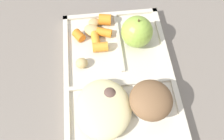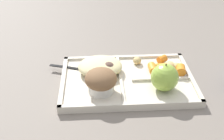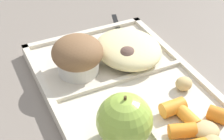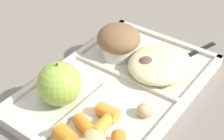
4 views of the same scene
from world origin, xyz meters
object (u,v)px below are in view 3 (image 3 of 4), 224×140
Objects in this scene: plastic_fork at (121,38)px; green_apple at (125,121)px; bran_muffin at (78,56)px; lunch_tray at (127,92)px.

green_apple is at bearing 154.32° from plastic_fork.
plastic_fork is at bearing -60.99° from bran_muffin.
lunch_tray reaches higher than plastic_fork.
plastic_fork is (0.06, -0.11, -0.03)m from bran_muffin.
plastic_fork is at bearing -25.68° from green_apple.
green_apple is 0.47× the size of plastic_fork.
plastic_fork is (0.13, -0.06, 0.01)m from lunch_tray.
lunch_tray is 2.24× the size of plastic_fork.
lunch_tray is 0.11m from green_apple.
green_apple is 0.25m from plastic_fork.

